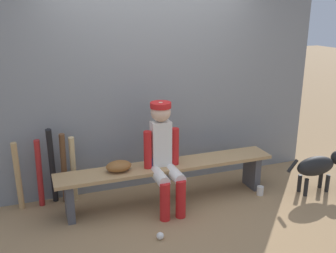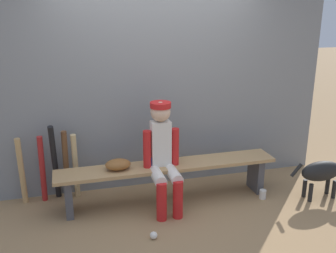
{
  "view_description": "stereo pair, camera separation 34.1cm",
  "coord_description": "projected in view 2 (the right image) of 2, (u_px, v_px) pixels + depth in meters",
  "views": [
    {
      "loc": [
        -1.39,
        -3.81,
        2.18
      ],
      "look_at": [
        0.0,
        0.0,
        0.92
      ],
      "focal_mm": 41.11,
      "sensor_mm": 36.0,
      "label": 1
    },
    {
      "loc": [
        -1.07,
        -3.91,
        2.18
      ],
      "look_at": [
        0.0,
        0.0,
        0.92
      ],
      "focal_mm": 41.11,
      "sensor_mm": 36.0,
      "label": 2
    }
  ],
  "objects": [
    {
      "name": "ground_plane",
      "position": [
        168.0,
        201.0,
        4.52
      ],
      "size": [
        30.0,
        30.0,
        0.0
      ],
      "primitive_type": "plane",
      "color": "#9E7A51"
    },
    {
      "name": "chainlink_fence",
      "position": [
        156.0,
        96.0,
        4.67
      ],
      "size": [
        4.4,
        0.03,
        2.29
      ],
      "primitive_type": "cube",
      "color": "gray",
      "rests_on": "ground_plane"
    },
    {
      "name": "dugout_bench",
      "position": [
        168.0,
        172.0,
        4.41
      ],
      "size": [
        2.54,
        0.36,
        0.47
      ],
      "color": "tan",
      "rests_on": "ground_plane"
    },
    {
      "name": "player_seated",
      "position": [
        163.0,
        153.0,
        4.2
      ],
      "size": [
        0.41,
        0.55,
        1.2
      ],
      "color": "silver",
      "rests_on": "ground_plane"
    },
    {
      "name": "baseball_glove",
      "position": [
        118.0,
        164.0,
        4.22
      ],
      "size": [
        0.28,
        0.2,
        0.12
      ],
      "primitive_type": "ellipsoid",
      "color": "brown",
      "rests_on": "dugout_bench"
    },
    {
      "name": "bat_wood_natural",
      "position": [
        76.0,
        166.0,
        4.48
      ],
      "size": [
        0.07,
        0.15,
        0.81
      ],
      "primitive_type": "cylinder",
      "rotation": [
        0.11,
        0.0,
        -0.05
      ],
      "color": "tan",
      "rests_on": "ground_plane"
    },
    {
      "name": "bat_wood_dark",
      "position": [
        66.0,
        165.0,
        4.44
      ],
      "size": [
        0.08,
        0.16,
        0.86
      ],
      "primitive_type": "cylinder",
      "rotation": [
        0.11,
        0.0,
        0.08
      ],
      "color": "brown",
      "rests_on": "ground_plane"
    },
    {
      "name": "bat_aluminum_black",
      "position": [
        55.0,
        163.0,
        4.41
      ],
      "size": [
        0.09,
        0.26,
        0.94
      ],
      "primitive_type": "cylinder",
      "rotation": [
        0.2,
        0.0,
        -0.09
      ],
      "color": "black",
      "rests_on": "ground_plane"
    },
    {
      "name": "bat_aluminum_red",
      "position": [
        42.0,
        169.0,
        4.4
      ],
      "size": [
        0.09,
        0.13,
        0.81
      ],
      "primitive_type": "cylinder",
      "rotation": [
        0.07,
        0.0,
        0.21
      ],
      "color": "#B22323",
      "rests_on": "ground_plane"
    },
    {
      "name": "bat_wood_tan",
      "position": [
        22.0,
        171.0,
        4.34
      ],
      "size": [
        0.07,
        0.14,
        0.81
      ],
      "primitive_type": "cylinder",
      "rotation": [
        0.09,
        0.0,
        -0.06
      ],
      "color": "tan",
      "rests_on": "ground_plane"
    },
    {
      "name": "baseball",
      "position": [
        154.0,
        235.0,
        3.77
      ],
      "size": [
        0.07,
        0.07,
        0.07
      ],
      "primitive_type": "sphere",
      "color": "white",
      "rests_on": "ground_plane"
    },
    {
      "name": "cup_on_ground",
      "position": [
        263.0,
        194.0,
        4.56
      ],
      "size": [
        0.08,
        0.08,
        0.11
      ],
      "primitive_type": "cylinder",
      "color": "silver",
      "rests_on": "ground_plane"
    },
    {
      "name": "cup_on_bench",
      "position": [
        148.0,
        162.0,
        4.29
      ],
      "size": [
        0.08,
        0.08,
        0.11
      ],
      "primitive_type": "cylinder",
      "color": "#1E47AD",
      "rests_on": "dugout_bench"
    },
    {
      "name": "dog",
      "position": [
        326.0,
        171.0,
        4.52
      ],
      "size": [
        0.84,
        0.2,
        0.49
      ],
      "color": "black",
      "rests_on": "ground_plane"
    }
  ]
}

